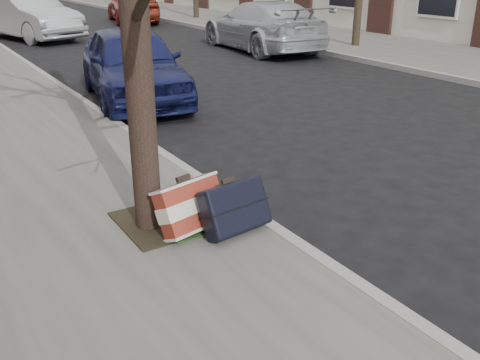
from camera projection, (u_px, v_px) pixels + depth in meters
ground at (419, 229)px, 4.98m from camera, size 120.00×120.00×0.00m
far_sidewalk at (246, 24)px, 20.54m from camera, size 4.00×70.00×0.12m
dirt_patch at (168, 220)px, 4.88m from camera, size 0.85×0.85×0.02m
suitcase_red at (191, 206)px, 4.61m from camera, size 0.66×0.46×0.47m
suitcase_navy at (235, 207)px, 4.59m from camera, size 0.65×0.43×0.48m
car_near_front at (133, 64)px, 9.39m from camera, size 2.22×3.99×1.28m
car_near_mid at (28, 16)px, 16.79m from camera, size 2.66×4.57×1.42m
car_far_front at (262, 26)px, 14.71m from camera, size 2.30×4.76×1.34m
car_far_back at (132, 4)px, 21.57m from camera, size 2.62×4.48×1.43m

